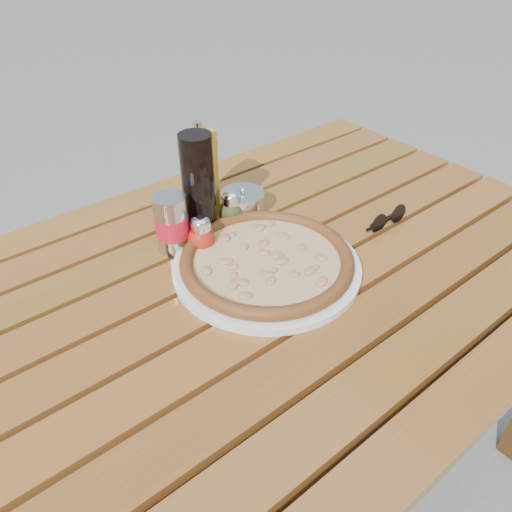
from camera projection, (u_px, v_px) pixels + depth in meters
ground at (261, 483)px, 1.39m from camera, size 60.00×60.00×0.00m
table at (262, 303)px, 0.99m from camera, size 1.40×0.90×0.75m
plate at (267, 266)px, 0.95m from camera, size 0.38×0.38×0.01m
pizza at (267, 260)px, 0.95m from camera, size 0.38×0.38×0.03m
pepper_shaker at (201, 236)px, 0.98m from camera, size 0.06×0.06×0.08m
oregano_shaker at (232, 209)px, 1.06m from camera, size 0.06×0.06×0.08m
dark_bottle at (199, 187)px, 1.00m from camera, size 0.09×0.09×0.22m
soda_can at (172, 224)px, 0.98m from camera, size 0.07×0.07×0.12m
olive_oil_cruet at (201, 173)px, 1.07m from camera, size 0.07×0.07×0.21m
parmesan_tin at (243, 204)px, 1.10m from camera, size 0.12×0.12×0.07m
sunglasses at (388, 219)px, 1.08m from camera, size 0.11×0.02×0.04m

